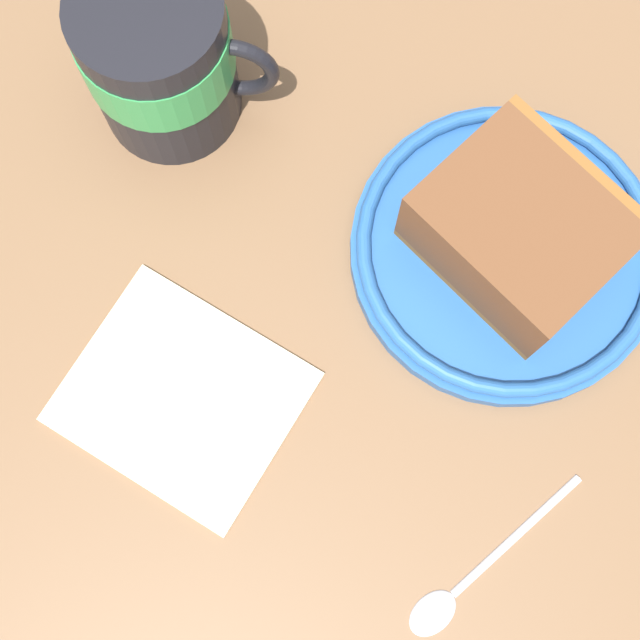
{
  "coord_description": "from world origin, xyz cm",
  "views": [
    {
      "loc": [
        -1.49,
        15.07,
        50.69
      ],
      "look_at": [
        1.74,
        3.79,
        3.0
      ],
      "focal_mm": 49.24,
      "sensor_mm": 36.0,
      "label": 1
    }
  ],
  "objects_px": {
    "tea_mug": "(160,56)",
    "folded_napkin": "(181,396)",
    "teaspoon": "(462,587)",
    "cake_slice": "(520,230)",
    "small_plate": "(506,250)"
  },
  "relations": [
    {
      "from": "cake_slice",
      "to": "folded_napkin",
      "type": "distance_m",
      "value": 0.22
    },
    {
      "from": "teaspoon",
      "to": "folded_napkin",
      "type": "height_order",
      "value": "teaspoon"
    },
    {
      "from": "cake_slice",
      "to": "folded_napkin",
      "type": "relative_size",
      "value": 1.07
    },
    {
      "from": "small_plate",
      "to": "tea_mug",
      "type": "distance_m",
      "value": 0.23
    },
    {
      "from": "teaspoon",
      "to": "folded_napkin",
      "type": "xyz_separation_m",
      "value": [
        0.18,
        -0.06,
        -0.0
      ]
    },
    {
      "from": "cake_slice",
      "to": "folded_napkin",
      "type": "xyz_separation_m",
      "value": [
        0.16,
        0.14,
        -0.04
      ]
    },
    {
      "from": "tea_mug",
      "to": "folded_napkin",
      "type": "bearing_deg",
      "value": 109.43
    },
    {
      "from": "cake_slice",
      "to": "tea_mug",
      "type": "relative_size",
      "value": 1.21
    },
    {
      "from": "teaspoon",
      "to": "folded_napkin",
      "type": "distance_m",
      "value": 0.19
    },
    {
      "from": "small_plate",
      "to": "folded_napkin",
      "type": "bearing_deg",
      "value": 40.39
    },
    {
      "from": "cake_slice",
      "to": "folded_napkin",
      "type": "height_order",
      "value": "cake_slice"
    },
    {
      "from": "small_plate",
      "to": "cake_slice",
      "type": "xyz_separation_m",
      "value": [
        -0.0,
        -0.0,
        0.03
      ]
    },
    {
      "from": "folded_napkin",
      "to": "cake_slice",
      "type": "bearing_deg",
      "value": -139.37
    },
    {
      "from": "tea_mug",
      "to": "teaspoon",
      "type": "xyz_separation_m",
      "value": [
        -0.24,
        0.24,
        -0.05
      ]
    },
    {
      "from": "cake_slice",
      "to": "teaspoon",
      "type": "xyz_separation_m",
      "value": [
        -0.02,
        0.2,
        -0.04
      ]
    }
  ]
}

